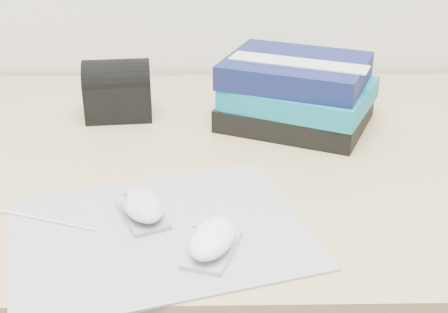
{
  "coord_description": "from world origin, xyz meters",
  "views": [
    {
      "loc": [
        -0.07,
        0.63,
        1.19
      ],
      "look_at": [
        -0.06,
        1.48,
        0.77
      ],
      "focal_mm": 50.0,
      "sensor_mm": 36.0,
      "label": 1
    }
  ],
  "objects_px": {
    "desk": "(253,245)",
    "mouse_front": "(212,240)",
    "book_stack": "(297,93)",
    "pouch": "(118,90)",
    "mouse_rear": "(142,207)"
  },
  "relations": [
    {
      "from": "desk",
      "to": "mouse_front",
      "type": "distance_m",
      "value": 0.45
    },
    {
      "from": "mouse_rear",
      "to": "pouch",
      "type": "xyz_separation_m",
      "value": [
        -0.08,
        0.37,
        0.03
      ]
    },
    {
      "from": "mouse_rear",
      "to": "desk",
      "type": "bearing_deg",
      "value": 58.13
    },
    {
      "from": "book_stack",
      "to": "desk",
      "type": "bearing_deg",
      "value": -145.02
    },
    {
      "from": "book_stack",
      "to": "pouch",
      "type": "height_order",
      "value": "book_stack"
    },
    {
      "from": "mouse_rear",
      "to": "book_stack",
      "type": "distance_m",
      "value": 0.42
    },
    {
      "from": "desk",
      "to": "mouse_front",
      "type": "relative_size",
      "value": 14.72
    },
    {
      "from": "book_stack",
      "to": "pouch",
      "type": "bearing_deg",
      "value": 173.16
    },
    {
      "from": "mouse_front",
      "to": "pouch",
      "type": "bearing_deg",
      "value": 111.23
    },
    {
      "from": "pouch",
      "to": "desk",
      "type": "bearing_deg",
      "value": -20.43
    },
    {
      "from": "desk",
      "to": "book_stack",
      "type": "height_order",
      "value": "book_stack"
    },
    {
      "from": "desk",
      "to": "mouse_rear",
      "type": "height_order",
      "value": "mouse_rear"
    },
    {
      "from": "desk",
      "to": "pouch",
      "type": "distance_m",
      "value": 0.4
    },
    {
      "from": "mouse_front",
      "to": "pouch",
      "type": "relative_size",
      "value": 0.83
    },
    {
      "from": "desk",
      "to": "mouse_rear",
      "type": "xyz_separation_m",
      "value": [
        -0.17,
        -0.28,
        0.25
      ]
    }
  ]
}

